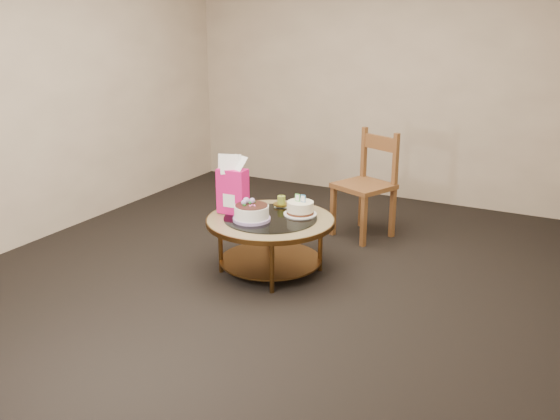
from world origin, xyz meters
The scene contains 8 objects.
ground centered at (0.00, 0.00, 0.00)m, with size 5.00×5.00×0.00m, color black.
room_walls centered at (0.00, 0.00, 1.54)m, with size 4.52×5.02×2.61m.
coffee_table centered at (0.00, 0.00, 0.38)m, with size 1.02×1.02×0.46m.
decorated_cake centered at (-0.10, -0.12, 0.51)m, with size 0.29×0.29×0.17m.
cream_cake centered at (0.17, 0.18, 0.51)m, with size 0.27×0.27×0.17m.
gift_bag centered at (-0.33, -0.03, 0.69)m, with size 0.24×0.18×0.47m.
pillar_candle centered at (-0.06, 0.31, 0.49)m, with size 0.14×0.14×0.10m.
dining_chair centered at (0.37, 1.17, 0.50)m, with size 0.59×0.59×0.98m.
Camera 1 is at (2.24, -4.08, 2.03)m, focal length 40.00 mm.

